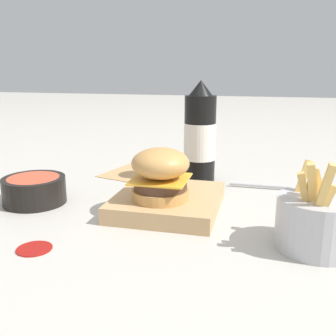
{
  "coord_description": "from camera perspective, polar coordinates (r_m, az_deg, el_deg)",
  "views": [
    {
      "loc": [
        -0.66,
        -0.14,
        0.26
      ],
      "look_at": [
        0.02,
        0.03,
        0.08
      ],
      "focal_mm": 42.0,
      "sensor_mm": 36.0,
      "label": 1
    }
  ],
  "objects": [
    {
      "name": "ground_plane",
      "position": [
        0.72,
        2.1,
        -6.73
      ],
      "size": [
        6.0,
        6.0,
        0.0
      ],
      "primitive_type": "plane",
      "color": "#B7B2A8"
    },
    {
      "name": "serving_board",
      "position": [
        0.74,
        0.0,
        -4.91
      ],
      "size": [
        0.21,
        0.19,
        0.03
      ],
      "color": "tan",
      "rests_on": "ground_plane"
    },
    {
      "name": "burger",
      "position": [
        0.69,
        -1.1,
        -0.83
      ],
      "size": [
        0.1,
        0.1,
        0.09
      ],
      "color": "tan",
      "rests_on": "serving_board"
    },
    {
      "name": "ketchup_bottle",
      "position": [
        0.9,
        4.65,
        4.52
      ],
      "size": [
        0.07,
        0.07,
        0.23
      ],
      "color": "black",
      "rests_on": "ground_plane"
    },
    {
      "name": "fries_basket",
      "position": [
        0.62,
        20.84,
        -7.29
      ],
      "size": [
        0.12,
        0.12,
        0.14
      ],
      "color": "#B7B7BC",
      "rests_on": "ground_plane"
    },
    {
      "name": "side_bowl",
      "position": [
        0.81,
        -18.83,
        -2.96
      ],
      "size": [
        0.12,
        0.12,
        0.05
      ],
      "color": "black",
      "rests_on": "ground_plane"
    },
    {
      "name": "spoon",
      "position": [
        0.89,
        17.5,
        -2.77
      ],
      "size": [
        0.03,
        0.18,
        0.01
      ],
      "rotation": [
        0.0,
        0.0,
        4.71
      ],
      "color": "#B2B2B7",
      "rests_on": "ground_plane"
    },
    {
      "name": "ketchup_puddle",
      "position": [
        0.62,
        -18.84,
        -10.94
      ],
      "size": [
        0.05,
        0.05,
        0.0
      ],
      "color": "#9E140F",
      "rests_on": "ground_plane"
    },
    {
      "name": "parchment_square",
      "position": [
        0.99,
        -3.77,
        -0.72
      ],
      "size": [
        0.2,
        0.2,
        0.0
      ],
      "color": "tan",
      "rests_on": "ground_plane"
    }
  ]
}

